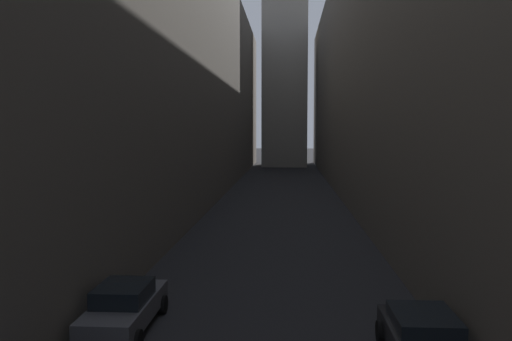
# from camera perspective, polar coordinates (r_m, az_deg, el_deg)

# --- Properties ---
(ground_plane) EXTENTS (264.00, 264.00, 0.00)m
(ground_plane) POSITION_cam_1_polar(r_m,az_deg,el_deg) (44.87, 2.62, -3.62)
(ground_plane) COLOR #232326
(building_block_left) EXTENTS (10.98, 108.00, 22.97)m
(building_block_left) POSITION_cam_1_polar(r_m,az_deg,el_deg) (48.15, -10.71, 10.56)
(building_block_left) COLOR #60594F
(building_block_left) RESTS_ON ground
(building_block_right) EXTENTS (11.97, 108.00, 23.31)m
(building_block_right) POSITION_cam_1_polar(r_m,az_deg,el_deg) (47.93, 16.82, 10.68)
(building_block_right) COLOR #60594F
(building_block_right) RESTS_ON ground
(parked_car_left_third) EXTENTS (1.89, 4.53, 1.51)m
(parked_car_left_third) POSITION_cam_1_polar(r_m,az_deg,el_deg) (17.45, -14.17, -14.23)
(parked_car_left_third) COLOR #4C4C51
(parked_car_left_third) RESTS_ON ground
(parked_car_right_third) EXTENTS (2.00, 4.18, 1.41)m
(parked_car_right_third) POSITION_cam_1_polar(r_m,az_deg,el_deg) (15.44, 17.85, -16.94)
(parked_car_right_third) COLOR black
(parked_car_right_third) RESTS_ON ground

